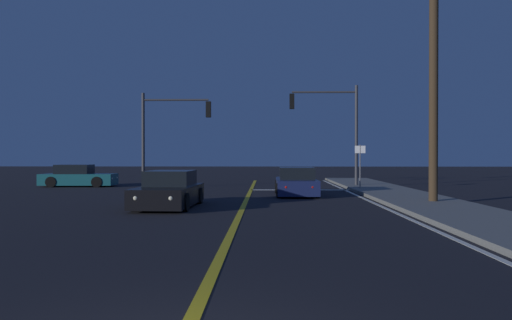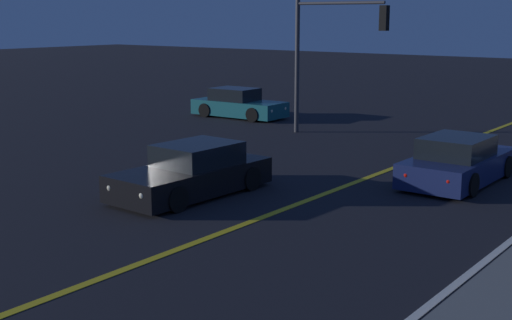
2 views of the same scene
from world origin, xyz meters
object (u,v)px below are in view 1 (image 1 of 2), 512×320
(car_mid_block_teal, at_px, (78,177))
(street_sign_corner, at_px, (360,160))
(car_far_approaching_navy, at_px, (296,183))
(car_distant_tail_black, at_px, (169,191))
(traffic_signal_far_left, at_px, (168,125))
(traffic_signal_near_right, at_px, (333,119))
(utility_pole_right, at_px, (434,74))

(car_mid_block_teal, relative_size, street_sign_corner, 1.81)
(car_far_approaching_navy, bearing_deg, car_mid_block_teal, 153.77)
(car_distant_tail_black, height_order, traffic_signal_far_left, traffic_signal_far_left)
(traffic_signal_near_right, height_order, utility_pole_right, utility_pole_right)
(car_distant_tail_black, relative_size, utility_pole_right, 0.46)
(car_mid_block_teal, bearing_deg, car_distant_tail_black, 32.15)
(street_sign_corner, bearing_deg, traffic_signal_near_right, 111.57)
(car_far_approaching_navy, height_order, traffic_signal_near_right, traffic_signal_near_right)
(car_far_approaching_navy, relative_size, traffic_signal_near_right, 0.74)
(car_distant_tail_black, bearing_deg, car_far_approaching_navy, -130.26)
(traffic_signal_far_left, distance_m, utility_pole_right, 15.09)
(traffic_signal_near_right, distance_m, utility_pole_right, 10.70)
(car_mid_block_teal, distance_m, traffic_signal_far_left, 6.96)
(car_distant_tail_black, distance_m, street_sign_corner, 12.23)
(car_mid_block_teal, relative_size, utility_pole_right, 0.46)
(traffic_signal_near_right, distance_m, street_sign_corner, 3.84)
(car_far_approaching_navy, height_order, car_distant_tail_black, same)
(traffic_signal_near_right, distance_m, traffic_signal_far_left, 9.66)
(utility_pole_right, height_order, street_sign_corner, utility_pole_right)
(utility_pole_right, relative_size, street_sign_corner, 3.96)
(traffic_signal_far_left, bearing_deg, car_mid_block_teal, 162.69)
(car_mid_block_teal, relative_size, car_distant_tail_black, 0.98)
(car_far_approaching_navy, bearing_deg, utility_pole_right, -41.91)
(car_far_approaching_navy, xyz_separation_m, street_sign_corner, (3.62, 3.08, 1.08))
(car_mid_block_teal, xyz_separation_m, traffic_signal_near_right, (15.51, -0.46, 3.47))
(street_sign_corner, bearing_deg, traffic_signal_far_left, 172.52)
(car_distant_tail_black, height_order, street_sign_corner, street_sign_corner)
(car_mid_block_teal, distance_m, traffic_signal_near_right, 15.90)
(car_mid_block_teal, distance_m, car_distant_tail_black, 14.28)
(car_far_approaching_navy, xyz_separation_m, traffic_signal_near_right, (2.52, 5.88, 3.47))
(traffic_signal_near_right, bearing_deg, street_sign_corner, 111.57)
(utility_pole_right, bearing_deg, traffic_signal_near_right, 103.61)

